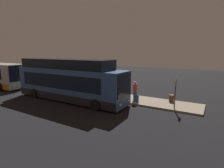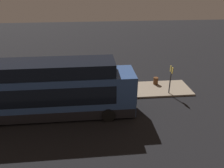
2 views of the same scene
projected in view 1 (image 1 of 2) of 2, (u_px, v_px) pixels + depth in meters
ground at (84, 102)px, 16.58m from camera, size 80.00×80.00×0.00m
platform at (102, 95)px, 19.18m from camera, size 20.00×2.99×0.14m
bus_lead at (68, 82)px, 17.13m from camera, size 12.22×2.87×4.04m
passenger_boarding at (98, 83)px, 20.56m from camera, size 0.42×0.42×1.77m
passenger_waiting at (135, 90)px, 16.66m from camera, size 0.60×0.70×1.83m
suitcase at (137, 98)px, 16.20m from camera, size 0.38×0.19×0.91m
sign_post at (175, 90)px, 14.09m from camera, size 0.10×0.62×2.45m
trash_bin at (171, 98)px, 16.20m from camera, size 0.44×0.44×0.65m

